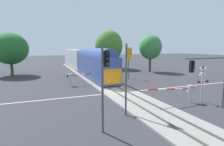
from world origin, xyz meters
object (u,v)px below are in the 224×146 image
object	(u,v)px
traffic_signal_near_left	(104,76)
traffic_signal_near_right	(215,69)
crossing_signal_mast	(203,80)
crossing_gate_near	(186,89)
crossing_gate_far	(75,76)
elm_centre_background	(109,46)
maple_right_background	(150,47)
commuter_train	(84,60)
pine_left_background	(10,49)
traffic_signal_median	(128,68)
traffic_signal_far_side	(129,60)

from	to	relation	value
traffic_signal_near_left	traffic_signal_near_right	size ratio (longest dim) A/B	1.11
crossing_signal_mast	traffic_signal_near_right	xyz separation A→B (m)	(-0.95, -2.05, 1.43)
crossing_gate_near	crossing_gate_far	distance (m)	15.57
elm_centre_background	maple_right_background	bearing A→B (deg)	-55.79
crossing_gate_far	elm_centre_background	xyz separation A→B (m)	(12.39, 18.90, 4.49)
commuter_train	pine_left_background	distance (m)	14.67
elm_centre_background	crossing_gate_far	bearing A→B (deg)	-123.25
crossing_signal_mast	traffic_signal_median	distance (m)	8.90
traffic_signal_far_side	traffic_signal_near_right	distance (m)	17.69
crossing_gate_far	traffic_signal_near_left	distance (m)	16.17
crossing_signal_mast	traffic_signal_median	size ratio (longest dim) A/B	0.64
crossing_signal_mast	traffic_signal_near_left	distance (m)	11.94
crossing_gate_near	maple_right_background	bearing A→B (deg)	65.56
crossing_signal_mast	traffic_signal_far_side	xyz separation A→B (m)	(-0.49, 15.63, 1.09)
crossing_gate_far	pine_left_background	distance (m)	18.24
traffic_signal_median	crossing_gate_far	bearing A→B (deg)	97.87
traffic_signal_near_right	crossing_gate_near	bearing A→B (deg)	108.01
traffic_signal_near_right	crossing_signal_mast	bearing A→B (deg)	65.24
crossing_gate_far	traffic_signal_median	distance (m)	14.05
crossing_gate_far	commuter_train	bearing A→B (deg)	72.13
traffic_signal_far_side	crossing_gate_far	bearing A→B (deg)	-166.52
crossing_signal_mast	pine_left_background	size ratio (longest dim) A/B	0.45
crossing_signal_mast	traffic_signal_median	bearing A→B (deg)	-176.78
traffic_signal_near_right	maple_right_background	bearing A→B (deg)	69.38
traffic_signal_near_right	pine_left_background	size ratio (longest dim) A/B	0.61
crossing_gate_far	elm_centre_background	world-z (taller)	elm_centre_background
crossing_gate_far	traffic_signal_near_right	xyz separation A→B (m)	(9.68, -15.25, 2.31)
commuter_train	crossing_signal_mast	bearing A→B (deg)	-76.91
pine_left_background	crossing_gate_far	bearing A→B (deg)	-55.79
traffic_signal_near_left	pine_left_background	world-z (taller)	pine_left_background
pine_left_background	traffic_signal_median	bearing A→B (deg)	-67.27
crossing_gate_far	elm_centre_background	bearing A→B (deg)	56.75
crossing_gate_near	elm_centre_background	size ratio (longest dim) A/B	0.55
commuter_train	crossing_gate_far	bearing A→B (deg)	-107.87
pine_left_background	traffic_signal_far_side	bearing A→B (deg)	-31.41
traffic_signal_near_left	pine_left_background	bearing A→B (deg)	106.56
commuter_train	maple_right_background	distance (m)	15.41
crossing_signal_mast	traffic_signal_near_right	world-z (taller)	traffic_signal_near_right
traffic_signal_near_left	traffic_signal_median	size ratio (longest dim) A/B	0.97
traffic_signal_near_left	traffic_signal_near_right	xyz separation A→B (m)	(10.57, 0.72, -0.09)
crossing_gate_near	pine_left_background	bearing A→B (deg)	124.47
crossing_signal_mast	maple_right_background	xyz separation A→B (m)	(8.29, 22.50, 3.29)
crossing_signal_mast	crossing_gate_far	bearing A→B (deg)	128.84
traffic_signal_median	commuter_train	bearing A→B (deg)	84.77
maple_right_background	elm_centre_background	distance (m)	11.61
maple_right_background	pine_left_background	world-z (taller)	pine_left_background
crossing_gate_near	traffic_signal_near_left	size ratio (longest dim) A/B	0.97
crossing_gate_near	crossing_signal_mast	world-z (taller)	crossing_signal_mast
crossing_gate_near	pine_left_background	size ratio (longest dim) A/B	0.65
commuter_train	traffic_signal_near_left	xyz separation A→B (m)	(-5.28, -29.58, 1.05)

